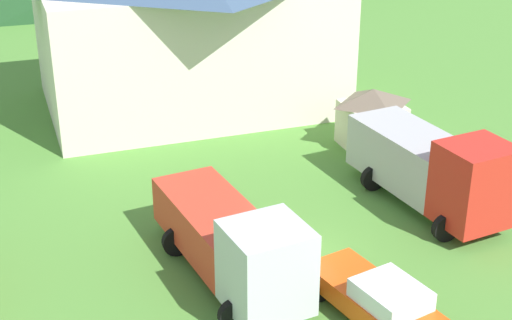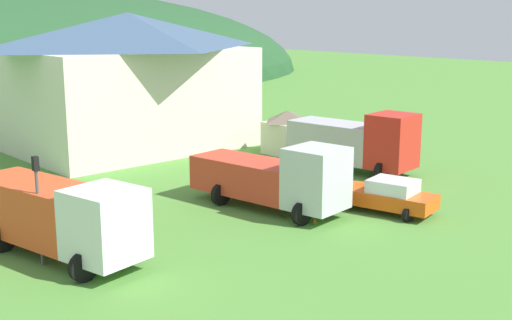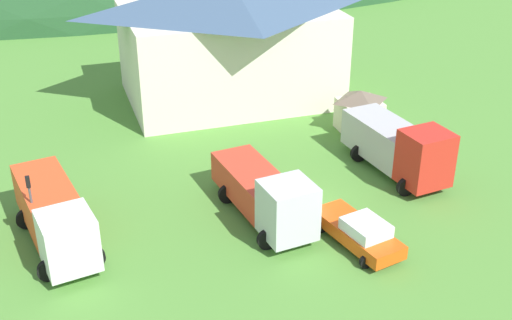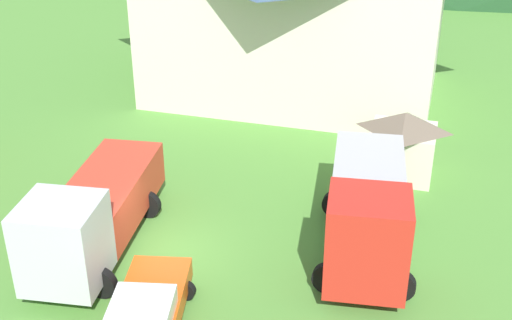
% 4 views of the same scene
% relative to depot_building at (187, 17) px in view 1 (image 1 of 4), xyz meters
% --- Properties ---
extents(ground_plane, '(200.00, 200.00, 0.00)m').
position_rel_depot_building_xyz_m(ground_plane, '(-0.64, -17.32, -4.87)').
color(ground_plane, '#518C38').
extents(depot_building, '(16.48, 11.65, 9.45)m').
position_rel_depot_building_xyz_m(depot_building, '(0.00, 0.00, 0.00)').
color(depot_building, silver).
rests_on(depot_building, ground).
extents(play_shed_cream, '(2.96, 2.69, 2.95)m').
position_rel_depot_building_xyz_m(play_shed_cream, '(6.76, -8.89, -3.35)').
color(play_shed_cream, beige).
rests_on(play_shed_cream, ground).
extents(tow_truck_silver, '(3.90, 8.54, 3.41)m').
position_rel_depot_building_xyz_m(tow_truck_silver, '(-3.20, -18.06, -3.21)').
color(tow_truck_silver, silver).
rests_on(tow_truck_silver, ground).
extents(crane_truck_red, '(3.97, 8.19, 3.74)m').
position_rel_depot_building_xyz_m(crane_truck_red, '(6.12, -15.44, -3.00)').
color(crane_truck_red, red).
rests_on(crane_truck_red, ground).
extents(service_pickup_orange, '(3.12, 5.61, 1.66)m').
position_rel_depot_building_xyz_m(service_pickup_orange, '(0.46, -21.70, -4.04)').
color(service_pickup_orange, '#EA5112').
rests_on(service_pickup_orange, ground).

